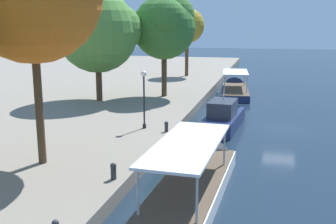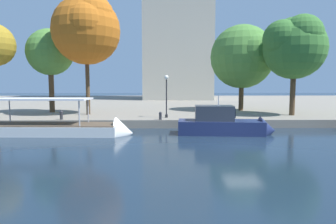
# 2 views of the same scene
# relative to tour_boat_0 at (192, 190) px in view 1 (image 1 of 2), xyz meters

# --- Properties ---
(ground_plane) EXTENTS (220.00, 220.00, 0.00)m
(ground_plane) POSITION_rel_tour_boat_0_xyz_m (14.07, -4.45, -0.27)
(ground_plane) COLOR #192838
(tour_boat_0) EXTENTS (13.53, 3.41, 4.13)m
(tour_boat_0) POSITION_rel_tour_boat_0_xyz_m (0.00, 0.00, 0.00)
(tour_boat_0) COLOR silver
(tour_boat_0) RESTS_ON ground_plane
(motor_yacht_1) EXTENTS (8.00, 2.94, 3.93)m
(motor_yacht_1) POSITION_rel_tour_boat_0_xyz_m (13.91, -0.05, 0.35)
(motor_yacht_1) COLOR navy
(motor_yacht_1) RESTS_ON ground_plane
(tour_boat_2) EXTENTS (11.59, 4.04, 4.04)m
(tour_boat_2) POSITION_rel_tour_boat_0_xyz_m (30.40, 0.54, -0.03)
(tour_boat_2) COLOR navy
(tour_boat_2) RESTS_ON ground_plane
(mooring_bollard_0) EXTENTS (0.28, 0.28, 0.75)m
(mooring_bollard_0) POSITION_rel_tour_boat_0_xyz_m (8.46, 3.45, 0.89)
(mooring_bollard_0) COLOR #2D2D33
(mooring_bollard_0) RESTS_ON dock_promenade
(mooring_bollard_1) EXTENTS (0.30, 0.30, 0.84)m
(mooring_bollard_1) POSITION_rel_tour_boat_0_xyz_m (-0.81, 3.75, 0.94)
(mooring_bollard_1) COLOR #2D2D33
(mooring_bollard_1) RESTS_ON dock_promenade
(lamp_post) EXTENTS (0.44, 0.44, 4.19)m
(lamp_post) POSITION_rel_tour_boat_0_xyz_m (9.05, 5.25, 3.24)
(lamp_post) COLOR black
(lamp_post) RESTS_ON dock_promenade
(tree_0) EXTENTS (7.79, 8.04, 10.55)m
(tree_0) POSITION_rel_tour_boat_0_xyz_m (18.71, 12.59, 7.30)
(tree_0) COLOR #4C3823
(tree_0) RESTS_ON dock_promenade
(tree_1) EXTENTS (4.94, 4.94, 9.64)m
(tree_1) POSITION_rel_tour_boat_0_xyz_m (39.90, 8.13, 7.70)
(tree_1) COLOR #4C3823
(tree_1) RESTS_ON dock_promenade
(tree_5) EXTENTS (6.76, 6.43, 10.31)m
(tree_5) POSITION_rel_tour_boat_0_xyz_m (22.29, 6.96, 7.85)
(tree_5) COLOR #4C3823
(tree_5) RESTS_ON dock_promenade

